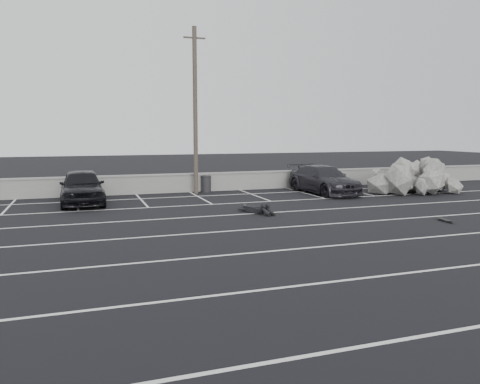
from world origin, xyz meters
name	(u,v)px	position (x,y,z in m)	size (l,w,h in m)	color
ground	(264,252)	(0.00, 0.00, 0.00)	(120.00, 120.00, 0.00)	black
seawall	(172,183)	(0.00, 14.00, 0.55)	(50.00, 0.45, 1.06)	gray
stall_lines	(218,224)	(-0.08, 4.41, 0.00)	(36.00, 20.05, 0.01)	silver
car_left	(82,187)	(-4.79, 11.17, 0.83)	(1.96, 4.86, 1.66)	black
car_right	(324,180)	(7.97, 10.95, 0.76)	(2.14, 5.26, 1.53)	black
utility_pole	(195,111)	(1.23, 13.20, 4.55)	(1.20, 0.24, 8.99)	#4C4238
trash_bin	(206,184)	(1.91, 13.60, 0.47)	(0.78, 0.78, 0.93)	#242426
riprap_pile	(414,181)	(13.00, 9.64, 0.62)	(5.61, 5.17, 1.62)	gray
person	(252,206)	(2.02, 6.38, 0.25)	(1.64, 2.65, 0.50)	black
skateboard	(445,220)	(8.19, 1.97, 0.07)	(0.27, 0.74, 0.09)	black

